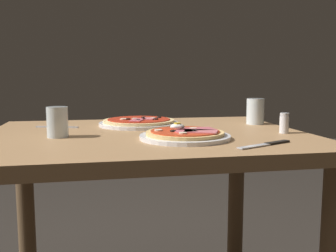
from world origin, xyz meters
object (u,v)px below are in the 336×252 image
dining_table (148,171)px  fork (54,127)px  pizza_across_left (139,122)px  water_glass_near (57,124)px  knife (268,144)px  water_glass_far (255,113)px  salt_shaker (284,123)px  pizza_foreground (185,135)px

dining_table → fork: bearing=149.7°
fork → pizza_across_left: bearing=1.0°
pizza_across_left → water_glass_near: size_ratio=3.22×
water_glass_near → knife: 0.63m
water_glass_far → salt_shaker: size_ratio=1.50×
water_glass_far → salt_shaker: (-0.01, -0.25, -0.01)m
pizza_across_left → water_glass_near: bearing=-139.7°
pizza_across_left → water_glass_far: (0.45, -0.05, 0.03)m
fork → pizza_foreground: bearing=-39.3°
pizza_across_left → water_glass_far: 0.46m
water_glass_far → salt_shaker: 0.25m
dining_table → pizza_across_left: size_ratio=3.44×
dining_table → water_glass_far: (0.45, 0.15, 0.17)m
dining_table → water_glass_far: size_ratio=10.35×
pizza_foreground → knife: bearing=-36.6°
water_glass_far → water_glass_near: bearing=-165.4°
fork → salt_shaker: (0.76, -0.29, 0.03)m
water_glass_far → fork: 0.77m
pizza_across_left → water_glass_near: water_glass_near is taller
pizza_foreground → fork: (-0.41, 0.34, -0.01)m
water_glass_near → knife: (0.57, -0.25, -0.04)m
pizza_across_left → pizza_foreground: bearing=-74.0°
pizza_across_left → knife: bearing=-58.9°
fork → dining_table: bearing=-30.3°
dining_table → water_glass_near: size_ratio=11.10×
knife → water_glass_far: bearing=70.5°
pizza_across_left → fork: bearing=-179.0°
dining_table → knife: size_ratio=5.64×
dining_table → water_glass_near: water_glass_near is taller
salt_shaker → fork: bearing=159.2°
dining_table → water_glass_near: (-0.28, -0.04, 0.17)m
pizza_across_left → water_glass_far: water_glass_far is taller
pizza_foreground → pizza_across_left: size_ratio=0.90×
pizza_across_left → salt_shaker: salt_shaker is taller
dining_table → water_glass_far: 0.50m
pizza_foreground → pizza_across_left: pizza_foreground is taller
dining_table → water_glass_near: 0.34m
pizza_foreground → water_glass_far: size_ratio=2.72×
pizza_across_left → dining_table: bearing=-88.4°
water_glass_far → salt_shaker: bearing=-91.7°
pizza_across_left → water_glass_far: size_ratio=3.01×
fork → water_glass_near: bearing=-81.4°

